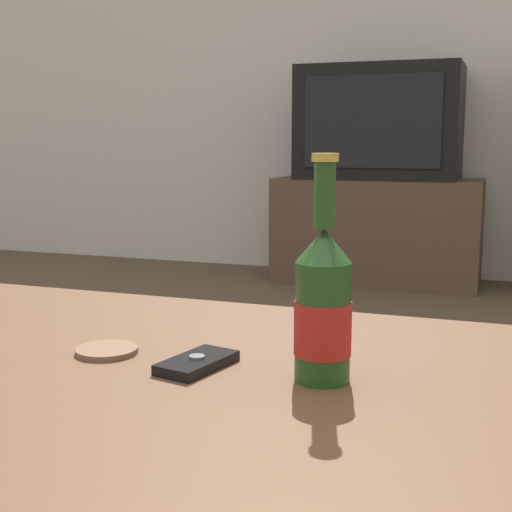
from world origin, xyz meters
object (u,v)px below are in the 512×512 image
object	(u,v)px
television	(379,123)
beer_bottle	(323,306)
cell_phone	(197,363)
tv_stand	(377,231)

from	to	relation	value
television	beer_bottle	distance (m)	2.77
cell_phone	tv_stand	bearing A→B (deg)	108.21
tv_stand	television	world-z (taller)	television
television	tv_stand	bearing A→B (deg)	90.00
tv_stand	cell_phone	xyz separation A→B (m)	(0.25, -2.74, 0.16)
tv_stand	television	size ratio (longest dim) A/B	1.30
tv_stand	cell_phone	distance (m)	2.75
television	beer_bottle	xyz separation A→B (m)	(0.42, -2.72, -0.29)
beer_bottle	cell_phone	xyz separation A→B (m)	(-0.17, -0.01, -0.09)
tv_stand	cell_phone	size ratio (longest dim) A/B	8.18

